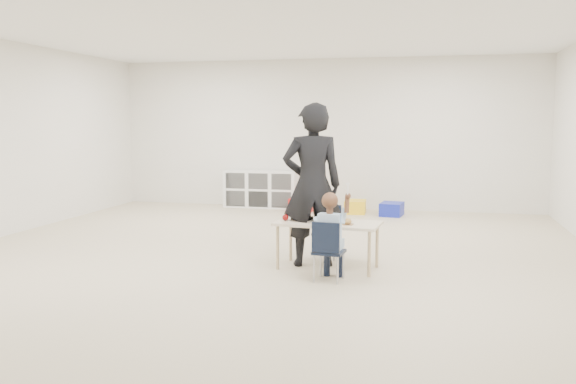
% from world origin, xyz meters
% --- Properties ---
extents(room, '(9.00, 9.02, 2.80)m').
position_xyz_m(room, '(0.00, 0.00, 1.40)').
color(room, beige).
rests_on(room, ground).
extents(table, '(1.20, 0.69, 0.53)m').
position_xyz_m(table, '(0.85, -0.24, 0.27)').
color(table, beige).
rests_on(table, ground).
extents(chair_near, '(0.33, 0.32, 0.63)m').
position_xyz_m(chair_near, '(0.95, -0.76, 0.32)').
color(chair_near, black).
rests_on(chair_near, ground).
extents(chair_far, '(0.33, 0.32, 0.63)m').
position_xyz_m(chair_far, '(0.75, 0.28, 0.32)').
color(chair_far, black).
rests_on(chair_far, ground).
extents(child, '(0.46, 0.46, 1.00)m').
position_xyz_m(child, '(0.95, -0.76, 0.50)').
color(child, '#BBD8FE').
rests_on(child, chair_near).
extents(lunch_tray_near, '(0.23, 0.18, 0.03)m').
position_xyz_m(lunch_tray_near, '(0.97, -0.21, 0.54)').
color(lunch_tray_near, black).
rests_on(lunch_tray_near, table).
extents(lunch_tray_far, '(0.23, 0.18, 0.03)m').
position_xyz_m(lunch_tray_far, '(0.53, -0.12, 0.54)').
color(lunch_tray_far, black).
rests_on(lunch_tray_far, table).
extents(milk_carton, '(0.08, 0.08, 0.10)m').
position_xyz_m(milk_carton, '(0.88, -0.37, 0.58)').
color(milk_carton, white).
rests_on(milk_carton, table).
extents(bread_roll, '(0.09, 0.09, 0.07)m').
position_xyz_m(bread_roll, '(1.08, -0.35, 0.56)').
color(bread_roll, tan).
rests_on(bread_roll, table).
extents(apple_near, '(0.07, 0.07, 0.07)m').
position_xyz_m(apple_near, '(0.77, -0.19, 0.56)').
color(apple_near, maroon).
rests_on(apple_near, table).
extents(apple_far, '(0.07, 0.07, 0.07)m').
position_xyz_m(apple_far, '(0.36, -0.25, 0.56)').
color(apple_far, maroon).
rests_on(apple_far, table).
extents(cubby_shelf, '(1.40, 0.40, 0.70)m').
position_xyz_m(cubby_shelf, '(-1.20, 4.28, 0.35)').
color(cubby_shelf, white).
rests_on(cubby_shelf, ground).
extents(adult, '(0.78, 0.63, 1.85)m').
position_xyz_m(adult, '(0.65, -0.13, 0.93)').
color(adult, black).
rests_on(adult, ground).
extents(bin_red, '(0.48, 0.56, 0.24)m').
position_xyz_m(bin_red, '(-0.31, 3.98, 0.12)').
color(bin_red, red).
rests_on(bin_red, ground).
extents(bin_yellow, '(0.39, 0.49, 0.23)m').
position_xyz_m(bin_yellow, '(0.65, 3.95, 0.12)').
color(bin_yellow, yellow).
rests_on(bin_yellow, ground).
extents(bin_blue, '(0.42, 0.51, 0.23)m').
position_xyz_m(bin_blue, '(1.31, 3.80, 0.11)').
color(bin_blue, '#1622A7').
rests_on(bin_blue, ground).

